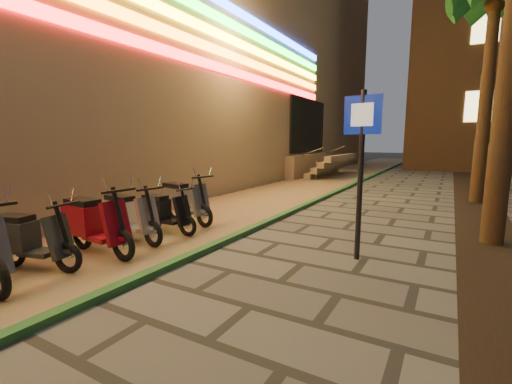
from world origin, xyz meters
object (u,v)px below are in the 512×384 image
Objects in this scene: scooter_7 at (27,239)px; scooter_11 at (182,201)px; pedestrian_sign at (361,152)px; scooter_8 at (92,223)px; scooter_10 at (163,212)px; scooter_9 at (128,216)px.

scooter_11 reaches higher than scooter_7.
pedestrian_sign is 5.39m from scooter_7.
pedestrian_sign reaches higher than scooter_8.
scooter_8 is at bearing -90.66° from scooter_10.
pedestrian_sign is at bearing 4.42° from scooter_11.
scooter_11 is at bearing 97.36° from scooter_8.
scooter_7 is 0.94× the size of scooter_9.
pedestrian_sign is at bearing 28.36° from scooter_8.
scooter_7 is 0.89× the size of scooter_11.
scooter_10 is (-4.07, -0.33, -1.34)m from pedestrian_sign.
pedestrian_sign is at bearing 19.38° from scooter_7.
scooter_11 reaches higher than scooter_9.
scooter_8 reaches higher than scooter_7.
pedestrian_sign is at bearing 6.14° from scooter_10.
scooter_11 is at bearing 107.53° from scooter_10.
scooter_11 reaches higher than scooter_10.
scooter_10 is at bearing -166.93° from pedestrian_sign.
pedestrian_sign is 1.79× the size of scooter_7.
pedestrian_sign is 4.56m from scooter_9.
scooter_7 is at bearing -97.54° from scooter_8.
scooter_10 is at bearing 86.04° from scooter_9.
scooter_9 is 0.95× the size of scooter_11.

